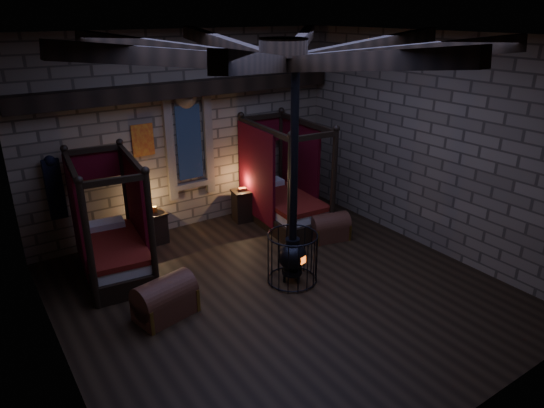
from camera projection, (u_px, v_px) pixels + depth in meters
room at (280, 69)px, 7.07m from camera, size 7.02×7.02×4.29m
bed_left at (113, 246)px, 8.84m from camera, size 1.32×2.19×2.17m
bed_right at (283, 199)px, 10.91m from camera, size 1.33×2.30×2.32m
trunk_left at (165, 299)px, 7.64m from camera, size 1.03×0.77×0.68m
trunk_right at (329, 227)px, 10.24m from camera, size 0.91×0.69×0.59m
nightstand_left at (157, 227)px, 10.06m from camera, size 0.43×0.41×0.81m
nightstand_right at (243, 205)px, 11.11m from camera, size 0.52×0.50×0.79m
stove at (292, 252)px, 8.53m from camera, size 0.90×0.90×4.05m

